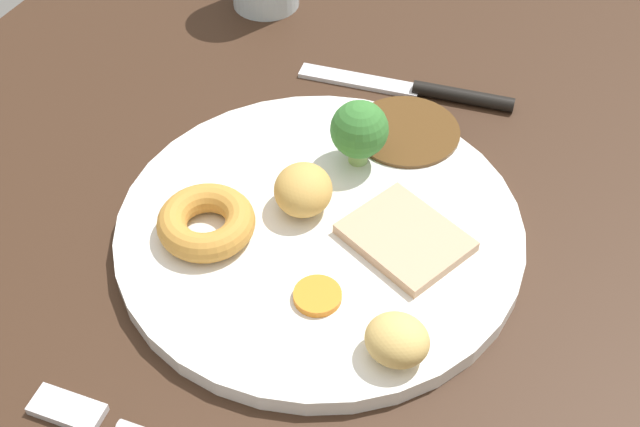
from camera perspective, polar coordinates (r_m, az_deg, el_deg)
dining_table at (r=60.64cm, az=2.31°, el=-3.60°), size 120.00×84.00×3.60cm
dinner_plate at (r=59.54cm, az=0.00°, el=-1.13°), size 28.78×28.78×1.40cm
gravy_pool at (r=66.28cm, az=5.90°, el=5.60°), size 8.38×8.38×0.30cm
meat_slice_main at (r=57.88cm, az=5.81°, el=-1.63°), size 8.89×9.72×0.80cm
yorkshire_pudding at (r=58.20cm, az=-7.74°, el=-0.60°), size 6.82×6.82×2.08cm
roast_potato_left at (r=58.99cm, az=-1.15°, el=1.62°), size 5.76×5.56×3.35cm
roast_potato_right at (r=51.26cm, az=5.26°, el=-8.55°), size 3.82×4.13×2.84cm
carrot_coin_front at (r=54.53cm, az=-0.21°, el=-5.60°), size 3.17×3.17×0.52cm
broccoli_floret at (r=61.69cm, az=2.69°, el=5.66°), size 4.33×4.33×5.26cm
knife at (r=72.18cm, az=7.08°, el=8.30°), size 4.31×18.50×1.20cm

